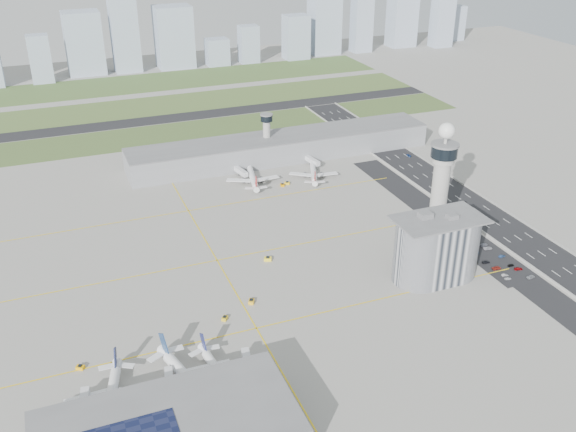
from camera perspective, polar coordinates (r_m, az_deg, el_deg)
name	(u,v)px	position (r m, az deg, el deg)	size (l,w,h in m)	color
ground	(315,274)	(308.46, 2.40, -5.21)	(1000.00, 1000.00, 0.00)	#9F9C94
grass_strip_0	(172,134)	(499.17, -10.29, 7.22)	(480.00, 50.00, 0.08)	#435628
grass_strip_1	(153,106)	(569.50, -11.92, 9.51)	(480.00, 60.00, 0.08)	#546E34
grass_strip_2	(137,84)	(645.68, -13.29, 11.39)	(480.00, 70.00, 0.08)	#435C2B
runway	(162,119)	(533.70, -11.15, 8.42)	(480.00, 22.00, 0.10)	black
highway	(510,233)	(365.01, 19.17, -1.41)	(28.00, 500.00, 0.10)	black
barrier_left	(489,236)	(356.37, 17.45, -1.74)	(0.60, 500.00, 1.20)	#9E9E99
barrier_right	(532,227)	(373.49, 20.84, -0.95)	(0.60, 500.00, 1.20)	#9E9E99
landside_road	(484,250)	(343.55, 16.99, -2.89)	(18.00, 260.00, 0.08)	black
parking_lot	(495,262)	(334.51, 17.94, -3.88)	(20.00, 44.00, 0.10)	black
taxiway_line_h_0	(256,328)	(273.27, -2.83, -9.94)	(260.00, 0.60, 0.01)	yellow
taxiway_line_h_1	(217,260)	(321.41, -6.33, -3.94)	(260.00, 0.60, 0.01)	yellow
taxiway_line_h_2	(188,211)	(373.00, -8.86, 0.46)	(260.00, 0.60, 0.01)	yellow
taxiway_line_v	(217,260)	(321.41, -6.33, -3.94)	(0.60, 260.00, 0.01)	yellow
control_tower	(441,179)	(331.05, 13.45, 3.21)	(14.00, 14.00, 64.50)	#ADAAA5
secondary_tower	(267,133)	(436.83, -1.90, 7.42)	(8.60, 8.60, 31.90)	#ADAAA5
admin_building	(436,248)	(307.14, 13.06, -2.79)	(42.00, 24.00, 33.50)	#B2B2B7
terminal_pier	(282,147)	(442.04, -0.57, 6.17)	(210.00, 32.00, 15.80)	gray
airplane_near_a	(110,393)	(242.97, -15.54, -14.90)	(39.19, 33.31, 10.97)	white
airplane_near_b	(188,374)	(243.89, -8.89, -13.72)	(43.49, 36.97, 12.18)	white
airplane_near_c	(219,370)	(245.82, -6.13, -13.42)	(36.72, 31.21, 10.28)	white
airplane_far_a	(253,174)	(404.25, -3.17, 3.74)	(39.57, 33.64, 11.08)	white
airplane_far_b	(314,169)	(412.05, 2.29, 4.17)	(37.17, 31.59, 10.41)	white
jet_bridge_near_0	(83,421)	(239.10, -17.76, -16.93)	(14.00, 3.00, 5.70)	silver
jet_bridge_near_1	(170,398)	(240.37, -10.42, -15.61)	(14.00, 3.00, 5.70)	silver
jet_bridge_near_2	(250,377)	(245.33, -3.37, -14.09)	(14.00, 3.00, 5.70)	silver
jet_bridge_far_0	(236,170)	(418.40, -4.65, 4.11)	(14.00, 3.00, 5.70)	silver
jet_bridge_far_1	(307,159)	(434.25, 1.68, 5.06)	(14.00, 3.00, 5.70)	silver
tug_0	(80,367)	(264.58, -17.99, -12.64)	(2.07, 3.01, 1.75)	#F9AE05
tug_1	(225,318)	(278.73, -5.65, -9.00)	(2.07, 3.01, 1.75)	gold
tug_2	(251,301)	(288.04, -3.28, -7.56)	(2.36, 3.43, 1.99)	yellow
tug_3	(268,259)	(319.12, -1.81, -3.80)	(2.49, 3.62, 2.10)	yellow
tug_4	(282,185)	(399.98, -0.51, 2.80)	(2.10, 3.05, 1.77)	#F69B00
tug_5	(287,183)	(402.56, -0.08, 2.97)	(2.18, 3.17, 1.84)	yellow
car_lot_0	(508,278)	(321.39, 18.96, -5.28)	(1.29, 3.22, 1.10)	silver
car_lot_1	(505,275)	(323.77, 18.71, -4.98)	(1.16, 3.34, 1.10)	gray
car_lot_2	(496,268)	(328.04, 18.04, -4.41)	(2.17, 4.71, 1.31)	maroon
car_lot_3	(486,262)	(331.67, 17.18, -3.93)	(1.67, 4.10, 1.19)	black
car_lot_4	(476,253)	(338.53, 16.35, -3.14)	(1.54, 3.83, 1.31)	navy
car_lot_5	(465,248)	(341.72, 15.47, -2.73)	(1.26, 3.60, 1.19)	silver
car_lot_6	(531,277)	(326.23, 20.78, -5.08)	(2.04, 4.42, 1.23)	#9A9EA5
car_lot_7	(518,269)	(330.95, 19.79, -4.43)	(1.72, 4.23, 1.23)	maroon
car_lot_8	(511,265)	(332.82, 19.20, -4.15)	(1.35, 3.36, 1.15)	black
car_lot_9	(502,256)	(339.33, 18.48, -3.40)	(1.26, 3.60, 1.19)	navy
car_lot_10	(488,248)	(344.51, 17.33, -2.74)	(2.12, 4.60, 1.28)	silver
car_lot_11	(484,245)	(347.06, 17.01, -2.46)	(1.82, 4.47, 1.30)	gray
car_hw_1	(465,203)	(391.31, 15.48, 1.15)	(1.21, 3.48, 1.15)	black
car_hw_2	(409,155)	(454.80, 10.69, 5.31)	(2.01, 4.36, 1.21)	navy
car_hw_4	(350,131)	(497.09, 5.54, 7.52)	(1.48, 3.67, 1.25)	gray
skyline_bldg_6	(40,59)	(671.30, -21.17, 12.89)	(20.04, 16.03, 45.20)	#9EADC1
skyline_bldg_7	(84,43)	(689.99, -17.69, 14.44)	(35.76, 28.61, 61.22)	#9EADC1
skyline_bldg_8	(124,30)	(686.74, -14.35, 15.74)	(26.33, 21.06, 83.39)	#9EADC1
skyline_bldg_9	(174,37)	(697.57, -10.10, 15.41)	(36.96, 29.57, 62.11)	#9EADC1
skyline_bldg_10	(217,52)	(702.62, -6.31, 14.30)	(23.01, 18.41, 27.75)	#9EADC1
skyline_bldg_11	(249,44)	(710.99, -3.51, 15.01)	(20.22, 16.18, 38.97)	#9EADC1
skyline_bldg_12	(296,37)	(726.57, 0.72, 15.63)	(26.14, 20.92, 46.89)	#9EADC1
skyline_bldg_13	(324,17)	(749.70, 3.26, 17.27)	(32.26, 25.81, 81.20)	#9EADC1
skyline_bldg_14	(362,21)	(763.67, 6.57, 16.84)	(21.59, 17.28, 68.75)	#9EADC1
skyline_bldg_15	(402,19)	(800.32, 10.10, 16.87)	(30.25, 24.20, 63.40)	#9EADC1
skyline_bldg_16	(443,16)	(806.43, 13.58, 16.93)	(23.04, 18.43, 71.56)	#9EADC1
skyline_bldg_17	(454,23)	(851.74, 14.53, 16.27)	(22.64, 18.11, 41.06)	#9EADC1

